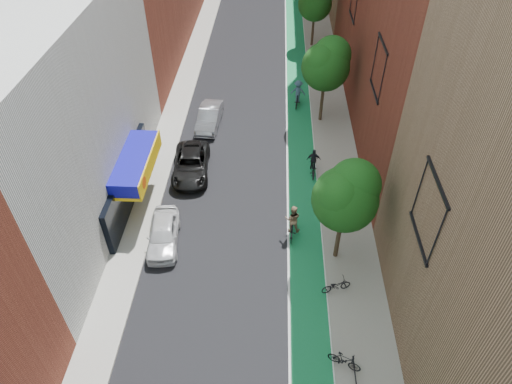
# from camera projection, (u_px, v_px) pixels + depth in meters

# --- Properties ---
(bike_lane) EXTENTS (2.00, 68.00, 0.01)m
(bike_lane) POSITION_uv_depth(u_px,v_px,m) (299.00, 107.00, 37.57)
(bike_lane) COLOR #157936
(bike_lane) RESTS_ON ground
(sidewalk_left) EXTENTS (2.00, 68.00, 0.15)m
(sidewalk_left) POSITION_uv_depth(u_px,v_px,m) (178.00, 104.00, 37.86)
(sidewalk_left) COLOR gray
(sidewalk_left) RESTS_ON ground
(sidewalk_right) EXTENTS (3.00, 68.00, 0.15)m
(sidewalk_right) POSITION_uv_depth(u_px,v_px,m) (329.00, 107.00, 37.44)
(sidewalk_right) COLOR gray
(sidewalk_right) RESTS_ON ground
(building_left_white) EXTENTS (8.00, 20.00, 12.00)m
(building_left_white) POSITION_uv_depth(u_px,v_px,m) (39.00, 120.00, 25.12)
(building_left_white) COLOR silver
(building_left_white) RESTS_ON ground
(tree_near) EXTENTS (3.40, 3.36, 6.42)m
(tree_near) POSITION_uv_depth(u_px,v_px,m) (347.00, 195.00, 22.48)
(tree_near) COLOR #332619
(tree_near) RESTS_ON ground
(tree_mid) EXTENTS (3.55, 3.53, 6.74)m
(tree_mid) POSITION_uv_depth(u_px,v_px,m) (327.00, 63.00, 32.80)
(tree_mid) COLOR #332619
(tree_mid) RESTS_ON ground
(tree_far) EXTENTS (3.30, 3.25, 6.21)m
(tree_far) POSITION_uv_depth(u_px,v_px,m) (316.00, 1.00, 43.53)
(tree_far) COLOR #332619
(tree_far) RESTS_ON ground
(parked_car_white) EXTENTS (2.10, 4.33, 1.42)m
(parked_car_white) POSITION_uv_depth(u_px,v_px,m) (163.00, 234.00, 25.92)
(parked_car_white) COLOR silver
(parked_car_white) RESTS_ON ground
(parked_car_black) EXTENTS (2.69, 5.21, 1.40)m
(parked_car_black) POSITION_uv_depth(u_px,v_px,m) (191.00, 164.00, 30.71)
(parked_car_black) COLOR black
(parked_car_black) RESTS_ON ground
(parked_car_silver) EXTENTS (1.82, 4.49, 1.45)m
(parked_car_silver) POSITION_uv_depth(u_px,v_px,m) (209.00, 117.00, 35.10)
(parked_car_silver) COLOR gray
(parked_car_silver) RESTS_ON ground
(cyclist_lane_near) EXTENTS (0.94, 1.88, 2.18)m
(cyclist_lane_near) POSITION_uv_depth(u_px,v_px,m) (292.00, 224.00, 26.21)
(cyclist_lane_near) COLOR black
(cyclist_lane_near) RESTS_ON ground
(cyclist_lane_mid) EXTENTS (0.93, 1.86, 1.92)m
(cyclist_lane_mid) POSITION_uv_depth(u_px,v_px,m) (313.00, 165.00, 30.64)
(cyclist_lane_mid) COLOR black
(cyclist_lane_mid) RESTS_ON ground
(cyclist_lane_far) EXTENTS (1.30, 1.88, 2.21)m
(cyclist_lane_far) POSITION_uv_depth(u_px,v_px,m) (298.00, 95.00, 37.17)
(cyclist_lane_far) COLOR black
(cyclist_lane_far) RESTS_ON ground
(parked_bike_mid) EXTENTS (1.60, 1.05, 0.94)m
(parked_bike_mid) POSITION_uv_depth(u_px,v_px,m) (344.00, 361.00, 20.25)
(parked_bike_mid) COLOR black
(parked_bike_mid) RESTS_ON sidewalk_right
(parked_bike_far) EXTENTS (1.68, 1.03, 0.83)m
(parked_bike_far) POSITION_uv_depth(u_px,v_px,m) (336.00, 285.00, 23.38)
(parked_bike_far) COLOR black
(parked_bike_far) RESTS_ON sidewalk_right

